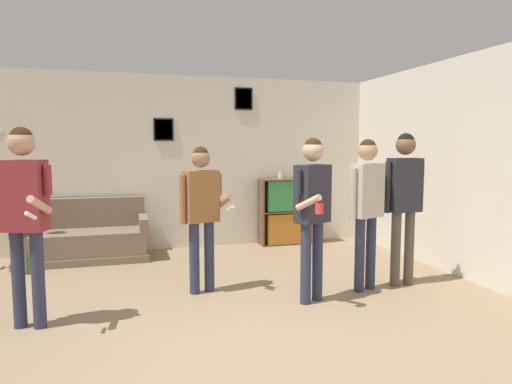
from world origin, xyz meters
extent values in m
plane|color=#937A5B|center=(0.00, 0.00, 0.00)|extent=(20.00, 20.00, 0.00)
cube|color=silver|center=(0.00, 4.16, 1.35)|extent=(8.55, 0.06, 2.70)
cube|color=black|center=(-0.28, 4.12, 1.86)|extent=(0.30, 0.02, 0.34)
cube|color=#B2B2BC|center=(-0.28, 4.11, 1.86)|extent=(0.26, 0.01, 0.30)
cube|color=black|center=(1.00, 4.12, 2.37)|extent=(0.29, 0.02, 0.35)
cube|color=#B2B2BC|center=(1.00, 4.11, 2.37)|extent=(0.25, 0.01, 0.31)
cube|color=silver|center=(3.10, 2.07, 1.35)|extent=(0.06, 6.53, 2.70)
cube|color=#7A6651|center=(-1.45, 3.69, 0.05)|extent=(1.76, 0.80, 0.10)
cube|color=#7A6651|center=(-1.45, 3.69, 0.26)|extent=(1.70, 0.74, 0.32)
cube|color=#7A6651|center=(-1.45, 4.02, 0.64)|extent=(1.70, 0.14, 0.43)
cube|color=#7A6651|center=(-2.26, 3.69, 0.51)|extent=(0.12, 0.74, 0.18)
cube|color=#7A6651|center=(-0.63, 3.69, 0.51)|extent=(0.12, 0.74, 0.18)
cube|color=brown|center=(1.24, 3.94, 0.54)|extent=(0.02, 0.30, 1.08)
cube|color=brown|center=(2.19, 3.94, 0.54)|extent=(0.02, 0.30, 1.08)
cube|color=brown|center=(1.71, 4.08, 0.54)|extent=(0.97, 0.01, 1.08)
cube|color=brown|center=(1.71, 3.94, 0.01)|extent=(0.92, 0.30, 0.02)
cube|color=brown|center=(1.71, 3.94, 1.07)|extent=(0.92, 0.30, 0.02)
cube|color=brown|center=(1.71, 3.94, 0.54)|extent=(0.92, 0.30, 0.02)
cube|color=#B77023|center=(1.71, 3.93, 0.27)|extent=(0.79, 0.26, 0.48)
cube|color=#338447|center=(1.71, 3.93, 0.81)|extent=(0.79, 0.26, 0.48)
cylinder|color=#2D334C|center=(-1.79, 1.30, 0.44)|extent=(0.11, 0.11, 0.87)
cylinder|color=#2D334C|center=(-1.62, 1.24, 0.44)|extent=(0.11, 0.11, 0.87)
cube|color=maroon|center=(-1.71, 1.27, 1.18)|extent=(0.41, 0.31, 0.62)
sphere|color=tan|center=(-1.71, 1.27, 1.64)|extent=(0.23, 0.23, 0.23)
sphere|color=#382314|center=(-1.71, 1.27, 1.68)|extent=(0.19, 0.19, 0.19)
cylinder|color=maroon|center=(-1.50, 1.20, 1.32)|extent=(0.07, 0.07, 0.26)
cylinder|color=tan|center=(-1.55, 1.06, 1.12)|extent=(0.16, 0.32, 0.19)
cylinder|color=white|center=(-1.60, 0.92, 1.05)|extent=(0.08, 0.14, 0.09)
cylinder|color=maroon|center=(-1.91, 1.34, 1.16)|extent=(0.07, 0.07, 0.58)
cylinder|color=#2D334C|center=(-0.16, 1.80, 0.39)|extent=(0.11, 0.11, 0.79)
cylinder|color=#2D334C|center=(0.01, 1.85, 0.39)|extent=(0.11, 0.11, 0.79)
cube|color=#936033|center=(-0.07, 1.83, 1.07)|extent=(0.40, 0.29, 0.56)
sphere|color=#997051|center=(-0.07, 1.83, 1.48)|extent=(0.20, 0.20, 0.20)
sphere|color=#382314|center=(-0.07, 1.83, 1.52)|extent=(0.17, 0.17, 0.17)
cylinder|color=#936033|center=(0.13, 1.89, 1.19)|extent=(0.07, 0.07, 0.24)
cylinder|color=#997051|center=(0.17, 1.76, 1.01)|extent=(0.14, 0.29, 0.18)
cylinder|color=white|center=(0.20, 1.63, 0.95)|extent=(0.07, 0.15, 0.09)
cylinder|color=#936033|center=(-0.28, 1.77, 1.04)|extent=(0.07, 0.07, 0.53)
cylinder|color=#2D334C|center=(0.89, 1.17, 0.42)|extent=(0.11, 0.11, 0.83)
cylinder|color=#2D334C|center=(1.05, 1.25, 0.42)|extent=(0.11, 0.11, 0.83)
cube|color=#282833|center=(0.97, 1.21, 1.13)|extent=(0.41, 0.34, 0.59)
sphere|color=#D1A889|center=(0.97, 1.21, 1.56)|extent=(0.22, 0.22, 0.22)
sphere|color=#382314|center=(0.97, 1.21, 1.60)|extent=(0.18, 0.18, 0.18)
cylinder|color=#282833|center=(1.16, 1.30, 1.10)|extent=(0.07, 0.07, 0.56)
cylinder|color=#282833|center=(0.77, 1.11, 1.26)|extent=(0.07, 0.07, 0.25)
cylinder|color=#D1A889|center=(0.83, 0.99, 1.07)|extent=(0.19, 0.30, 0.19)
cylinder|color=red|center=(0.89, 0.86, 1.02)|extent=(0.08, 0.08, 0.10)
cylinder|color=#2D334C|center=(1.61, 1.37, 0.41)|extent=(0.11, 0.11, 0.83)
cylinder|color=#2D334C|center=(1.78, 1.43, 0.41)|extent=(0.11, 0.11, 0.83)
cube|color=#BCB2A3|center=(1.69, 1.40, 1.12)|extent=(0.41, 0.31, 0.59)
sphere|color=tan|center=(1.69, 1.40, 1.56)|extent=(0.21, 0.21, 0.21)
sphere|color=#382314|center=(1.69, 1.40, 1.60)|extent=(0.18, 0.18, 0.18)
cylinder|color=#BCB2A3|center=(1.90, 1.47, 1.10)|extent=(0.07, 0.07, 0.55)
cylinder|color=#BCB2A3|center=(1.49, 1.33, 1.10)|extent=(0.07, 0.07, 0.55)
cylinder|color=brown|center=(2.11, 1.44, 0.43)|extent=(0.11, 0.11, 0.86)
cylinder|color=brown|center=(2.29, 1.44, 0.43)|extent=(0.11, 0.11, 0.86)
cube|color=#282833|center=(2.20, 1.44, 1.17)|extent=(0.36, 0.20, 0.61)
sphere|color=brown|center=(2.20, 1.44, 1.62)|extent=(0.22, 0.22, 0.22)
sphere|color=black|center=(2.20, 1.44, 1.66)|extent=(0.19, 0.19, 0.19)
cylinder|color=#282833|center=(2.41, 1.44, 1.15)|extent=(0.07, 0.07, 0.58)
cylinder|color=#282833|center=(1.98, 1.44, 1.15)|extent=(0.07, 0.07, 0.58)
cylinder|color=#3D6638|center=(-2.08, 3.14, 0.10)|extent=(0.07, 0.07, 0.20)
cylinder|color=#3D6638|center=(-2.08, 3.14, 0.24)|extent=(0.03, 0.03, 0.09)
cylinder|color=white|center=(1.57, 3.94, 1.13)|extent=(0.08, 0.08, 0.10)
camera|label=1|loc=(-0.86, -3.06, 1.61)|focal=32.00mm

